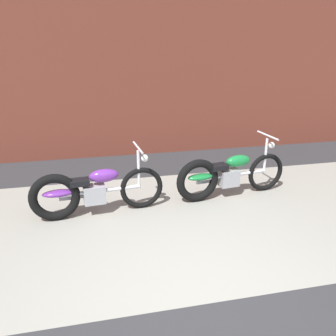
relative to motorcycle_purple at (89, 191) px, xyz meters
name	(u,v)px	position (x,y,z in m)	size (l,w,h in m)	color
ground_plane	(205,304)	(1.12, -2.18, -0.40)	(80.00, 80.00, 0.00)	#2D2D30
sidewalk_slab	(168,221)	(1.12, -0.43, -0.40)	(36.00, 3.50, 0.01)	gray
brick_building_wall	(134,39)	(1.12, 3.02, 2.12)	(36.00, 0.50, 5.03)	brown
motorcycle_purple	(89,191)	(0.00, 0.00, 0.00)	(2.01, 0.58, 1.03)	black
motorcycle_green	(225,175)	(2.22, 0.18, 0.00)	(2.00, 0.58, 1.03)	black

